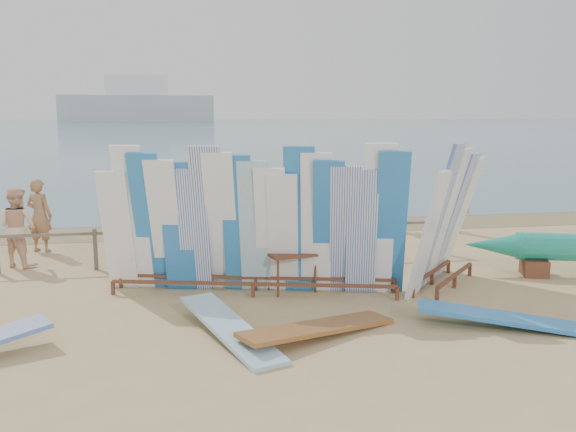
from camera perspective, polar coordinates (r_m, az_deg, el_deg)
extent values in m
plane|color=tan|center=(10.90, -8.89, -8.46)|extent=(160.00, 160.00, 0.00)
cube|color=#456B7B|center=(138.40, -10.16, 8.23)|extent=(320.00, 240.00, 0.02)
cube|color=olive|center=(17.89, -9.44, -1.28)|extent=(40.00, 2.60, 0.01)
cube|color=#999EA3|center=(190.73, -13.88, 9.69)|extent=(45.00, 8.00, 8.00)
cube|color=silver|center=(190.88, -13.97, 11.79)|extent=(18.00, 6.00, 6.00)
cube|color=#675C4E|center=(13.61, -9.28, -1.33)|extent=(12.00, 0.06, 0.06)
cube|color=#675C4E|center=(13.81, -17.57, -2.99)|extent=(0.08, 0.08, 0.90)
cube|color=#675C4E|center=(13.68, -9.24, -2.76)|extent=(0.08, 0.08, 0.90)
cube|color=#675C4E|center=(13.85, -0.93, -2.48)|extent=(0.08, 0.08, 0.90)
cube|color=#675C4E|center=(14.30, 7.01, -2.17)|extent=(0.08, 0.08, 0.90)
cube|color=#675C4E|center=(15.00, 14.33, -1.84)|extent=(0.08, 0.08, 0.90)
cube|color=brown|center=(11.29, -3.31, -6.37)|extent=(5.14, 1.34, 0.06)
cube|color=brown|center=(11.72, -3.04, -5.77)|extent=(5.14, 1.34, 0.06)
cube|color=white|center=(11.88, -15.64, -1.39)|extent=(0.69, 0.73, 2.33)
cube|color=white|center=(11.74, -14.28, -0.29)|extent=(0.71, 0.79, 2.80)
cube|color=#2572BD|center=(11.66, -12.84, -0.63)|extent=(0.73, 0.90, 2.67)
cube|color=white|center=(11.59, -11.37, -0.93)|extent=(0.74, 0.93, 2.55)
cube|color=#2572BD|center=(11.54, -10.31, -1.07)|extent=(0.67, 0.66, 2.50)
cube|color=silver|center=(11.48, -8.82, -1.38)|extent=(0.69, 0.71, 2.39)
cube|color=silver|center=(11.38, -7.34, -0.38)|extent=(0.76, 1.02, 2.80)
cube|color=white|center=(11.35, -6.24, -0.67)|extent=(0.76, 1.01, 2.69)
cube|color=#2572BD|center=(11.30, -4.70, -0.82)|extent=(0.71, 0.80, 2.64)
cube|color=#7FB2CC|center=(11.27, -3.16, -1.10)|extent=(0.70, 0.77, 2.54)
cube|color=white|center=(11.25, -1.61, -1.43)|extent=(0.72, 0.84, 2.41)
cube|color=white|center=(11.24, -0.48, -1.71)|extent=(0.72, 0.84, 2.30)
cube|color=#2572BD|center=(11.18, 1.08, -0.50)|extent=(0.71, 0.82, 2.80)
cube|color=white|center=(11.17, 2.65, -0.79)|extent=(0.71, 0.82, 2.69)
cube|color=#2572BD|center=(11.18, 3.78, -1.14)|extent=(0.74, 0.93, 2.55)
cube|color=silver|center=(11.20, 5.35, -1.40)|extent=(0.73, 0.87, 2.46)
cube|color=silver|center=(11.22, 6.91, -1.59)|extent=(0.68, 0.69, 2.39)
cube|color=white|center=(11.19, 8.50, -0.44)|extent=(0.71, 0.80, 2.85)
cube|color=#2572BD|center=(11.23, 9.62, -0.79)|extent=(0.74, 0.91, 2.72)
cube|color=brown|center=(12.29, 15.35, -5.35)|extent=(1.44, 1.57, 0.06)
cube|color=brown|center=(12.42, 13.34, -5.10)|extent=(1.44, 1.57, 0.06)
cube|color=white|center=(11.25, 12.99, -1.78)|extent=(0.84, 0.84, 2.38)
cube|color=silver|center=(11.66, 13.84, -0.25)|extent=(0.95, 0.94, 2.84)
cube|color=white|center=(12.13, 14.58, -0.18)|extent=(0.97, 0.96, 2.72)
cube|color=silver|center=(12.60, 15.25, -0.11)|extent=(0.98, 0.97, 2.61)
cube|color=white|center=(12.99, 15.77, -0.10)|extent=(0.99, 0.98, 2.49)
cube|color=brown|center=(13.77, 22.04, -4.46)|extent=(0.64, 0.70, 0.35)
cone|color=#1B987D|center=(13.48, 18.57, -2.60)|extent=(1.27, 0.87, 0.54)
cube|color=brown|center=(11.53, 0.36, -3.51)|extent=(1.05, 0.84, 0.05)
cube|color=white|center=(11.47, 0.36, -2.19)|extent=(0.49, 0.14, 0.44)
cube|color=#2572BD|center=(10.41, 19.56, -9.82)|extent=(2.71, 1.54, 0.32)
cube|color=#965B28|center=(9.49, 2.87, -11.17)|extent=(2.67, 1.69, 0.28)
cube|color=#7FB2CC|center=(9.46, -5.46, -11.27)|extent=(1.46, 2.72, 0.32)
cube|color=red|center=(14.45, -8.09, -2.73)|extent=(0.58, 0.55, 0.04)
cube|color=red|center=(14.60, -8.33, -1.59)|extent=(0.51, 0.25, 0.49)
cube|color=red|center=(14.59, -4.87, -2.42)|extent=(0.60, 0.55, 0.05)
cube|color=red|center=(14.77, -4.87, -1.17)|extent=(0.56, 0.22, 0.54)
cube|color=red|center=(14.89, 0.92, -1.26)|extent=(0.58, 0.81, 0.54)
cube|color=red|center=(15.10, 0.50, 0.22)|extent=(0.47, 0.25, 0.34)
imported|color=beige|center=(14.62, -23.99, -0.96)|extent=(0.95, 0.78, 1.76)
imported|color=#8C6042|center=(16.30, -1.96, 0.54)|extent=(0.59, 0.37, 1.55)
imported|color=#8C6042|center=(15.95, -22.23, 0.05)|extent=(0.74, 0.59, 1.79)
imported|color=#8C6042|center=(15.58, -8.26, 0.07)|extent=(0.79, 1.01, 1.58)
imported|color=beige|center=(15.34, 2.78, 0.34)|extent=(0.91, 0.54, 1.75)
imported|color=tan|center=(17.73, 8.69, 1.49)|extent=(1.17, 0.58, 1.74)
imported|color=tan|center=(17.83, 15.46, 1.18)|extent=(0.76, 1.16, 1.67)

